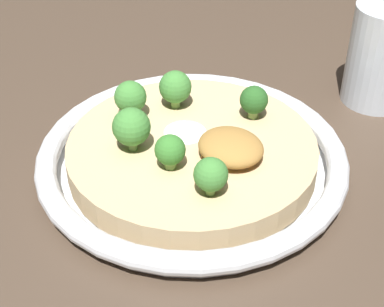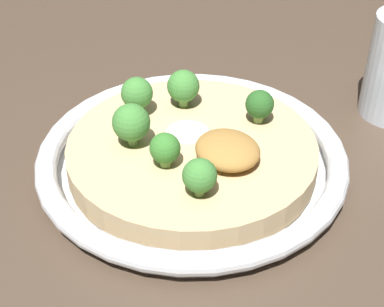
{
  "view_description": "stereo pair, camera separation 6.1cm",
  "coord_description": "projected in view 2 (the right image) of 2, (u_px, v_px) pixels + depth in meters",
  "views": [
    {
      "loc": [
        -0.32,
        0.36,
        0.39
      ],
      "look_at": [
        0.0,
        0.0,
        0.02
      ],
      "focal_mm": 55.0,
      "sensor_mm": 36.0,
      "label": 1
    },
    {
      "loc": [
        -0.37,
        0.32,
        0.39
      ],
      "look_at": [
        0.0,
        0.0,
        0.02
      ],
      "focal_mm": 55.0,
      "sensor_mm": 36.0,
      "label": 2
    }
  ],
  "objects": [
    {
      "name": "broccoli_back_left",
      "position": [
        165.0,
        149.0,
        0.56
      ],
      "size": [
        0.03,
        0.03,
        0.04
      ],
      "color": "#759E4C",
      "rests_on": "risotto_bowl"
    },
    {
      "name": "cheese_sprinkle",
      "position": [
        187.0,
        126.0,
        0.61
      ],
      "size": [
        0.04,
        0.04,
        0.01
      ],
      "color": "white",
      "rests_on": "risotto_bowl"
    },
    {
      "name": "broccoli_left",
      "position": [
        200.0,
        176.0,
        0.52
      ],
      "size": [
        0.03,
        0.03,
        0.04
      ],
      "color": "#759E4C",
      "rests_on": "risotto_bowl"
    },
    {
      "name": "broccoli_back_right",
      "position": [
        137.0,
        94.0,
        0.63
      ],
      "size": [
        0.03,
        0.03,
        0.04
      ],
      "color": "#84A856",
      "rests_on": "risotto_bowl"
    },
    {
      "name": "risotto_bowl",
      "position": [
        192.0,
        156.0,
        0.61
      ],
      "size": [
        0.32,
        0.32,
        0.03
      ],
      "color": "silver",
      "rests_on": "ground_plane"
    },
    {
      "name": "broccoli_back",
      "position": [
        131.0,
        123.0,
        0.58
      ],
      "size": [
        0.04,
        0.04,
        0.05
      ],
      "color": "#668E47",
      "rests_on": "risotto_bowl"
    },
    {
      "name": "broccoli_front",
      "position": [
        260.0,
        105.0,
        0.62
      ],
      "size": [
        0.03,
        0.03,
        0.04
      ],
      "color": "#84A856",
      "rests_on": "risotto_bowl"
    },
    {
      "name": "broccoli_right",
      "position": [
        183.0,
        87.0,
        0.64
      ],
      "size": [
        0.04,
        0.04,
        0.04
      ],
      "color": "#759E4C",
      "rests_on": "risotto_bowl"
    },
    {
      "name": "crispy_onion_garnish",
      "position": [
        228.0,
        150.0,
        0.57
      ],
      "size": [
        0.07,
        0.06,
        0.02
      ],
      "color": "#A37538",
      "rests_on": "risotto_bowl"
    },
    {
      "name": "ground_plane",
      "position": [
        192.0,
        169.0,
        0.62
      ],
      "size": [
        6.0,
        6.0,
        0.0
      ],
      "primitive_type": "plane",
      "color": "#47382B"
    }
  ]
}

